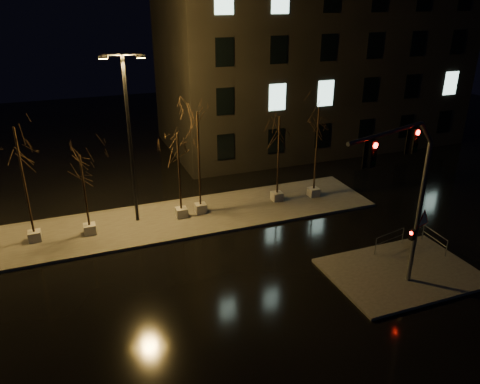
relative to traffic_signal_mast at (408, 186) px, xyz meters
name	(u,v)px	position (x,y,z in m)	size (l,w,h in m)	color
ground	(230,267)	(-6.10, 4.59, -5.20)	(90.00, 90.00, 0.00)	black
median	(196,216)	(-6.10, 10.59, -5.12)	(22.00, 5.00, 0.15)	#43413C
sidewalk_corner	(401,272)	(1.40, 1.09, -5.12)	(7.00, 5.00, 0.15)	#43413C
building	(312,55)	(7.90, 22.59, 2.30)	(25.00, 12.00, 15.00)	black
tree_0	(19,154)	(-15.10, 10.61, -0.15)	(1.80, 1.80, 6.46)	#A6A39B
tree_1	(82,173)	(-12.27, 10.39, -1.47)	(1.80, 1.80, 4.70)	#A6A39B
tree_2	(178,152)	(-7.00, 10.65, -1.03)	(1.80, 1.80, 5.29)	#A6A39B
tree_3	(198,135)	(-5.76, 10.83, -0.21)	(1.80, 1.80, 6.37)	#A6A39B
tree_4	(279,136)	(-0.67, 10.80, -0.76)	(1.80, 1.80, 5.64)	#A6A39B
tree_5	(318,128)	(1.86, 10.56, -0.45)	(1.80, 1.80, 6.05)	#A6A39B
traffic_signal_mast	(408,186)	(0.00, 0.00, 0.00)	(6.04, 1.95, 7.68)	slate
streetlight_main	(129,130)	(-9.53, 11.14, 0.41)	(2.35, 0.74, 9.45)	black
guard_rail_a	(390,238)	(2.15, 3.09, -4.44)	(2.10, 0.51, 0.93)	slate
guard_rail_b	(435,238)	(4.40, 2.34, -4.47)	(0.16, 1.88, 0.89)	slate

